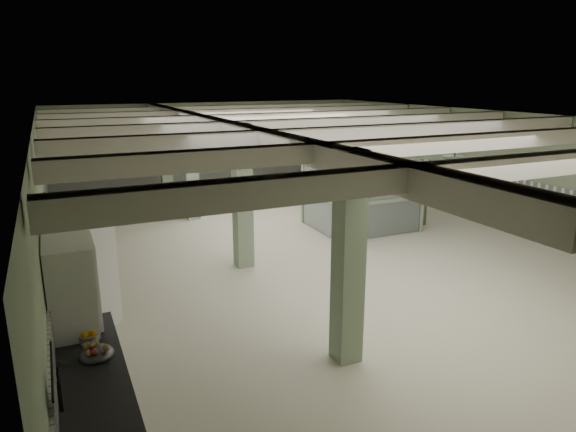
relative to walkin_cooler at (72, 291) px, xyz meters
name	(u,v)px	position (x,y,z in m)	size (l,w,h in m)	color
floor	(312,242)	(6.62, 4.00, -1.21)	(20.00, 20.00, 0.00)	silver
ceiling	(314,117)	(6.62, 4.00, 2.39)	(14.00, 20.00, 0.02)	white
wall_back	(211,143)	(6.62, 14.00, 0.59)	(14.00, 0.02, 3.60)	#ADC099
wall_left	(42,207)	(-0.38, 4.00, 0.59)	(0.02, 20.00, 3.60)	#ADC099
wall_right	(495,165)	(13.62, 4.00, 0.59)	(0.02, 20.00, 3.60)	#ADC099
wainscot_left	(49,250)	(-0.35, 4.00, -0.46)	(0.05, 19.90, 1.50)	white
wainscot_right	(491,195)	(13.60, 4.00, -0.46)	(0.05, 19.90, 1.50)	white
wainscot_back	(212,166)	(6.62, 13.97, -0.46)	(13.90, 0.05, 1.50)	white
girder	(228,129)	(4.12, 4.00, 2.17)	(0.45, 19.90, 0.40)	white
beam_a	(549,164)	(6.62, -3.50, 2.21)	(13.90, 0.35, 0.32)	white
beam_b	(436,144)	(6.62, -1.00, 2.21)	(13.90, 0.35, 0.32)	white
beam_c	(364,132)	(6.62, 1.50, 2.21)	(13.90, 0.35, 0.32)	white
beam_d	(314,124)	(6.62, 4.00, 2.21)	(13.90, 0.35, 0.32)	white
beam_e	(277,118)	(6.62, 6.50, 2.21)	(13.90, 0.35, 0.32)	white
beam_f	(249,113)	(6.62, 9.00, 2.21)	(13.90, 0.35, 0.32)	white
beam_g	(227,109)	(6.62, 11.50, 2.21)	(13.90, 0.35, 0.32)	white
column_a	(348,259)	(4.12, -2.00, 0.59)	(0.42, 0.42, 3.60)	#8FA384
column_b	(242,197)	(4.12, 3.00, 0.59)	(0.42, 0.42, 3.60)	#8FA384
column_c	(191,166)	(4.12, 8.00, 0.59)	(0.42, 0.42, 3.60)	#8FA384
column_d	(165,151)	(4.12, 12.00, 0.59)	(0.42, 0.42, 3.60)	#8FA384
hook_rail	(52,369)	(-0.31, -3.60, 0.64)	(0.02, 0.02, 1.20)	black
pendant_front	(454,162)	(7.12, -1.00, 1.84)	(0.44, 0.44, 0.22)	#334433
pendant_mid	(321,135)	(7.12, 4.50, 1.84)	(0.44, 0.44, 0.22)	#334433
pendant_back	(257,122)	(7.12, 9.50, 1.84)	(0.44, 0.44, 0.22)	#334433
pitcher_far	(89,318)	(0.19, -0.77, -0.18)	(0.18, 0.21, 0.27)	silver
veg_colander	(96,350)	(0.19, -1.82, -0.20)	(0.48, 0.48, 0.22)	#3A3A3E
orange_bowl	(89,338)	(0.14, -1.30, -0.26)	(0.28, 0.28, 0.10)	#B2B2B7
skillet_near	(60,397)	(-0.26, -3.79, 0.42)	(0.29, 0.29, 0.04)	black
skillet_far	(60,387)	(-0.26, -3.60, 0.42)	(0.24, 0.24, 0.03)	black
walkin_cooler	(72,291)	(0.00, 0.00, 0.00)	(1.11, 2.64, 2.42)	white
guard_booth	(362,174)	(8.75, 4.74, 0.51)	(3.20, 2.72, 2.53)	gray
filing_cabinet	(414,202)	(10.54, 4.30, -0.49)	(0.46, 0.66, 1.44)	#535849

